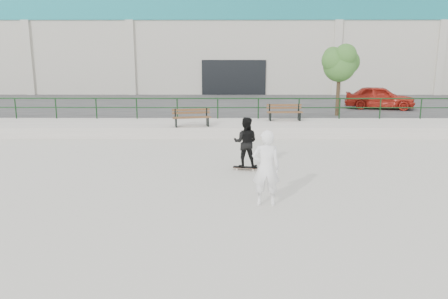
{
  "coord_description": "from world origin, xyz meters",
  "views": [
    {
      "loc": [
        -0.57,
        -10.63,
        3.61
      ],
      "look_at": [
        -0.64,
        2.0,
        0.85
      ],
      "focal_mm": 35.0,
      "sensor_mm": 36.0,
      "label": 1
    }
  ],
  "objects_px": {
    "bench_right": "(285,112)",
    "skateboard": "(245,168)",
    "tree": "(340,62)",
    "seated_skater": "(266,168)",
    "red_car": "(379,97)",
    "bench_left": "(192,118)",
    "standing_skater": "(246,142)"
  },
  "relations": [
    {
      "from": "seated_skater",
      "to": "red_car",
      "type": "bearing_deg",
      "value": -115.19
    },
    {
      "from": "bench_left",
      "to": "seated_skater",
      "type": "xyz_separation_m",
      "value": [
        2.5,
        -8.9,
        0.05
      ]
    },
    {
      "from": "standing_skater",
      "to": "skateboard",
      "type": "bearing_deg",
      "value": -0.0
    },
    {
      "from": "standing_skater",
      "to": "bench_right",
      "type": "bearing_deg",
      "value": -96.71
    },
    {
      "from": "bench_right",
      "to": "red_car",
      "type": "height_order",
      "value": "red_car"
    },
    {
      "from": "red_car",
      "to": "skateboard",
      "type": "bearing_deg",
      "value": 160.29
    },
    {
      "from": "bench_left",
      "to": "seated_skater",
      "type": "bearing_deg",
      "value": -85.99
    },
    {
      "from": "red_car",
      "to": "standing_skater",
      "type": "distance_m",
      "value": 14.62
    },
    {
      "from": "bench_left",
      "to": "skateboard",
      "type": "relative_size",
      "value": 2.18
    },
    {
      "from": "skateboard",
      "to": "standing_skater",
      "type": "relative_size",
      "value": 0.5
    },
    {
      "from": "bench_left",
      "to": "standing_skater",
      "type": "distance_m",
      "value": 5.98
    },
    {
      "from": "bench_left",
      "to": "skateboard",
      "type": "height_order",
      "value": "bench_left"
    },
    {
      "from": "skateboard",
      "to": "standing_skater",
      "type": "xyz_separation_m",
      "value": [
        0.0,
        0.0,
        0.82
      ]
    },
    {
      "from": "bench_right",
      "to": "tree",
      "type": "bearing_deg",
      "value": 27.58
    },
    {
      "from": "bench_right",
      "to": "seated_skater",
      "type": "height_order",
      "value": "seated_skater"
    },
    {
      "from": "bench_right",
      "to": "tree",
      "type": "height_order",
      "value": "tree"
    },
    {
      "from": "bench_left",
      "to": "seated_skater",
      "type": "distance_m",
      "value": 9.25
    },
    {
      "from": "bench_left",
      "to": "tree",
      "type": "height_order",
      "value": "tree"
    },
    {
      "from": "red_car",
      "to": "bench_left",
      "type": "bearing_deg",
      "value": 136.57
    },
    {
      "from": "bench_right",
      "to": "tree",
      "type": "relative_size",
      "value": 0.47
    },
    {
      "from": "skateboard",
      "to": "seated_skater",
      "type": "height_order",
      "value": "seated_skater"
    },
    {
      "from": "bench_left",
      "to": "seated_skater",
      "type": "relative_size",
      "value": 0.94
    },
    {
      "from": "tree",
      "to": "skateboard",
      "type": "xyz_separation_m",
      "value": [
        -5.17,
        -9.12,
        -3.16
      ]
    },
    {
      "from": "tree",
      "to": "seated_skater",
      "type": "bearing_deg",
      "value": -111.19
    },
    {
      "from": "bench_right",
      "to": "skateboard",
      "type": "relative_size",
      "value": 2.14
    },
    {
      "from": "tree",
      "to": "standing_skater",
      "type": "xyz_separation_m",
      "value": [
        -5.17,
        -9.12,
        -2.34
      ]
    },
    {
      "from": "bench_right",
      "to": "skateboard",
      "type": "distance_m",
      "value": 7.75
    },
    {
      "from": "red_car",
      "to": "standing_skater",
      "type": "xyz_separation_m",
      "value": [
        -8.32,
        -12.01,
        -0.27
      ]
    },
    {
      "from": "red_car",
      "to": "standing_skater",
      "type": "height_order",
      "value": "red_car"
    },
    {
      "from": "tree",
      "to": "standing_skater",
      "type": "relative_size",
      "value": 2.28
    },
    {
      "from": "bench_right",
      "to": "red_car",
      "type": "relative_size",
      "value": 0.44
    },
    {
      "from": "bench_left",
      "to": "red_car",
      "type": "bearing_deg",
      "value": 19.92
    }
  ]
}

